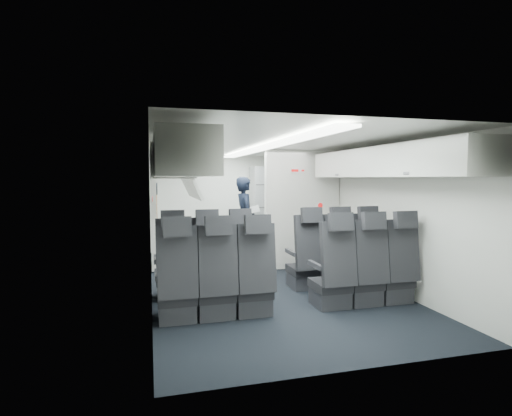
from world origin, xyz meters
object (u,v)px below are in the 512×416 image
seat_row_front (273,264)px  seat_row_mid (294,279)px  galley_unit (270,209)px  flight_attendant (245,218)px  carry_on_bag (170,166)px  boarding_door (154,216)px

seat_row_front → seat_row_mid: 0.90m
seat_row_mid → seat_row_front: bearing=90.0°
galley_unit → flight_attendant: galley_unit is taller
galley_unit → flight_attendant: bearing=-131.5°
flight_attendant → galley_unit: bearing=-43.3°
galley_unit → carry_on_bag: 3.86m
seat_row_mid → galley_unit: (0.95, 4.15, 0.55)m
boarding_door → seat_row_mid: bearing=-61.2°
seat_row_mid → boarding_door: boarding_door is taller
galley_unit → boarding_door: (-2.59, -1.17, 0.00)m
seat_row_front → carry_on_bag: 2.03m
seat_row_front → galley_unit: galley_unit is taller
carry_on_bag → galley_unit: bearing=58.9°
flight_attendant → carry_on_bag: (-1.56, -2.00, 0.98)m
seat_row_front → flight_attendant: 2.38m
seat_row_mid → galley_unit: size_ratio=1.75×
carry_on_bag → seat_row_mid: bearing=-33.0°
seat_row_mid → flight_attendant: bearing=87.5°
boarding_door → carry_on_bag: carry_on_bag is taller
galley_unit → carry_on_bag: bearing=-129.1°
seat_row_front → boarding_door: 2.71m
seat_row_front → carry_on_bag: bearing=166.7°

